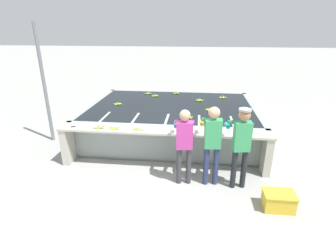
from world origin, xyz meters
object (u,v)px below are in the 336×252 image
banana_bunch_floating_4 (148,93)px  crate (279,201)px  worker_1 (212,139)px  banana_bunch_floating_1 (176,93)px  worker_2 (241,141)px  banana_bunch_floating_5 (155,96)px  support_post_left (44,85)px  banana_bunch_floating_6 (188,117)px  banana_bunch_ledge_0 (99,127)px  knife_1 (77,126)px  banana_bunch_floating_0 (199,100)px  knife_0 (249,132)px  banana_bunch_floating_3 (223,98)px  banana_bunch_ledge_1 (138,129)px  worker_0 (184,140)px  banana_bunch_floating_7 (118,104)px  banana_bunch_ledge_2 (114,128)px  banana_bunch_floating_2 (210,110)px

banana_bunch_floating_4 → crate: banana_bunch_floating_4 is taller
worker_1 → banana_bunch_floating_1: worker_1 is taller
worker_2 → banana_bunch_floating_5: size_ratio=5.91×
support_post_left → banana_bunch_floating_5: bearing=32.5°
banana_bunch_floating_6 → banana_bunch_ledge_0: banana_bunch_ledge_0 is taller
banana_bunch_floating_6 → knife_1: size_ratio=0.96×
banana_bunch_floating_0 → crate: bearing=-69.2°
banana_bunch_floating_4 → banana_bunch_floating_5: 0.40m
knife_0 → support_post_left: support_post_left is taller
banana_bunch_floating_1 → banana_bunch_floating_5: 0.79m
banana_bunch_floating_5 → banana_bunch_floating_6: (1.16, -2.08, 0.00)m
banana_bunch_floating_4 → support_post_left: 3.23m
banana_bunch_floating_3 → support_post_left: 5.26m
knife_0 → knife_1: same height
banana_bunch_floating_1 → banana_bunch_ledge_1: size_ratio=0.89×
worker_0 → banana_bunch_floating_3: size_ratio=5.79×
worker_1 → banana_bunch_floating_1: size_ratio=6.66×
banana_bunch_floating_6 → banana_bunch_floating_7: 2.32m
worker_2 → knife_1: 3.64m
banana_bunch_floating_7 → crate: (3.82, -3.11, -0.79)m
banana_bunch_floating_1 → banana_bunch_ledge_0: size_ratio=0.90×
banana_bunch_floating_0 → support_post_left: support_post_left is taller
worker_1 → banana_bunch_ledge_2: (-2.14, 0.48, -0.05)m
worker_0 → banana_bunch_floating_4: bearing=110.8°
crate → support_post_left: support_post_left is taller
banana_bunch_floating_4 → banana_bunch_floating_7: same height
banana_bunch_floating_2 → banana_bunch_floating_5: size_ratio=1.00×
banana_bunch_floating_7 → crate: size_ratio=0.51×
banana_bunch_floating_6 → worker_1: bearing=-69.0°
banana_bunch_floating_1 → banana_bunch_ledge_1: banana_bunch_ledge_1 is taller
banana_bunch_floating_6 → support_post_left: support_post_left is taller
banana_bunch_floating_6 → knife_0: bearing=-30.7°
banana_bunch_floating_7 → banana_bunch_floating_6: bearing=-25.3°
banana_bunch_floating_3 → banana_bunch_floating_5: same height
banana_bunch_floating_0 → knife_0: banana_bunch_floating_0 is taller
worker_0 → banana_bunch_ledge_1: size_ratio=5.66×
banana_bunch_floating_2 → banana_bunch_floating_5: (-1.73, 1.37, 0.00)m
banana_bunch_floating_5 → knife_1: (-1.34, -2.96, -0.01)m
banana_bunch_floating_4 → crate: (3.17, -4.48, -0.79)m
banana_bunch_floating_0 → banana_bunch_floating_2: bearing=-74.0°
banana_bunch_floating_7 → banana_bunch_ledge_1: banana_bunch_ledge_1 is taller
banana_bunch_floating_1 → banana_bunch_ledge_2: bearing=-107.6°
worker_1 → banana_bunch_floating_0: bearing=94.7°
banana_bunch_floating_5 → banana_bunch_floating_6: 2.38m
worker_1 → knife_1: size_ratio=5.65×
banana_bunch_floating_4 → banana_bunch_ledge_0: (-0.50, -3.30, 0.00)m
banana_bunch_floating_6 → banana_bunch_ledge_1: bearing=-138.1°
banana_bunch_floating_7 → knife_0: 3.88m
banana_bunch_floating_5 → crate: bearing=-55.4°
banana_bunch_floating_1 → banana_bunch_ledge_0: 3.74m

